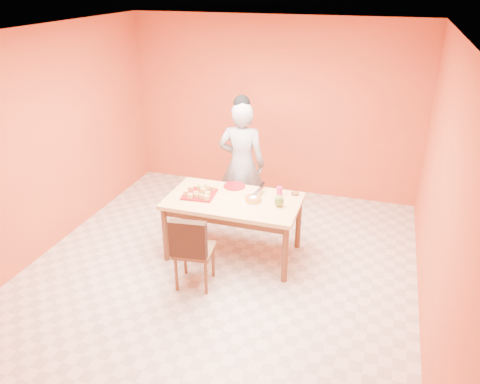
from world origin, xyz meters
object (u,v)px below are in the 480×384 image
(dining_table, at_px, (233,206))
(red_dinner_plate, at_px, (234,186))
(magenta_glass, at_px, (279,191))
(checker_tin, at_px, (295,193))
(pastry_platter, at_px, (200,194))
(egg_ornament, at_px, (279,201))
(dining_chair, at_px, (193,249))
(sponge_cake, at_px, (253,199))
(person, at_px, (242,164))

(dining_table, distance_m, red_dinner_plate, 0.38)
(magenta_glass, relative_size, checker_tin, 1.05)
(pastry_platter, relative_size, egg_ornament, 2.62)
(dining_chair, xyz_separation_m, red_dinner_plate, (0.11, 1.11, 0.30))
(sponge_cake, relative_size, magenta_glass, 2.01)
(dining_chair, bearing_deg, red_dinner_plate, 77.12)
(dining_table, relative_size, pastry_platter, 4.25)
(person, relative_size, sponge_cake, 8.45)
(dining_chair, height_order, egg_ornament, dining_chair)
(dining_chair, relative_size, sponge_cake, 4.41)
(sponge_cake, distance_m, checker_tin, 0.56)
(red_dinner_plate, bearing_deg, sponge_cake, -45.06)
(red_dinner_plate, distance_m, egg_ornament, 0.77)
(dining_table, distance_m, magenta_glass, 0.59)
(pastry_platter, xyz_separation_m, checker_tin, (1.11, 0.37, 0.00))
(pastry_platter, distance_m, checker_tin, 1.17)
(egg_ornament, relative_size, checker_tin, 1.47)
(sponge_cake, bearing_deg, red_dinner_plate, 134.94)
(magenta_glass, height_order, checker_tin, magenta_glass)
(dining_chair, bearing_deg, person, 80.89)
(person, bearing_deg, dining_chair, 81.96)
(red_dinner_plate, relative_size, egg_ornament, 1.93)
(pastry_platter, relative_size, red_dinner_plate, 1.36)
(dining_chair, height_order, red_dinner_plate, dining_chair)
(dining_table, distance_m, sponge_cake, 0.28)
(person, distance_m, sponge_cake, 0.93)
(checker_tin, bearing_deg, sponge_cake, -140.82)
(pastry_platter, distance_m, sponge_cake, 0.68)
(person, distance_m, egg_ornament, 1.13)
(dining_chair, distance_m, pastry_platter, 0.83)
(sponge_cake, bearing_deg, magenta_glass, 49.18)
(dining_table, relative_size, sponge_cake, 7.77)
(red_dinner_plate, bearing_deg, magenta_glass, -5.88)
(dining_table, height_order, pastry_platter, pastry_platter)
(person, xyz_separation_m, pastry_platter, (-0.27, -0.85, -0.10))
(person, relative_size, pastry_platter, 4.62)
(checker_tin, bearing_deg, person, 149.79)
(sponge_cake, height_order, checker_tin, sponge_cake)
(red_dinner_plate, bearing_deg, pastry_platter, -131.95)
(person, height_order, sponge_cake, person)
(red_dinner_plate, distance_m, magenta_glass, 0.60)
(sponge_cake, height_order, magenta_glass, magenta_glass)
(red_dinner_plate, relative_size, magenta_glass, 2.71)
(dining_chair, relative_size, checker_tin, 9.31)
(pastry_platter, distance_m, magenta_glass, 0.98)
(dining_chair, distance_m, red_dinner_plate, 1.15)
(egg_ornament, bearing_deg, dining_table, 170.14)
(red_dinner_plate, xyz_separation_m, checker_tin, (0.78, 0.00, 0.01))
(dining_table, relative_size, person, 0.92)
(person, bearing_deg, checker_tin, 143.78)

